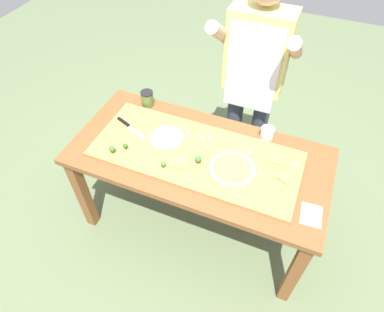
# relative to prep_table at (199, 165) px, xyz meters

# --- Properties ---
(ground_plane) EXTENTS (8.00, 8.00, 0.00)m
(ground_plane) POSITION_rel_prep_table_xyz_m (0.00, 0.00, -0.66)
(ground_plane) COLOR #60704C
(prep_table) EXTENTS (1.62, 0.77, 0.77)m
(prep_table) POSITION_rel_prep_table_xyz_m (0.00, 0.00, 0.00)
(prep_table) COLOR brown
(prep_table) RESTS_ON ground
(cutting_board) EXTENTS (1.29, 0.54, 0.02)m
(cutting_board) POSITION_rel_prep_table_xyz_m (-0.02, -0.02, 0.12)
(cutting_board) COLOR #B27F47
(cutting_board) RESTS_ON prep_table
(chefs_knife) EXTENTS (0.27, 0.12, 0.02)m
(chefs_knife) POSITION_rel_prep_table_xyz_m (-0.53, 0.04, 0.13)
(chefs_knife) COLOR #B7BABF
(chefs_knife) RESTS_ON cutting_board
(pizza_whole_pesto_green) EXTENTS (0.27, 0.27, 0.02)m
(pizza_whole_pesto_green) POSITION_rel_prep_table_xyz_m (0.23, -0.06, 0.13)
(pizza_whole_pesto_green) COLOR beige
(pizza_whole_pesto_green) RESTS_ON cutting_board
(pizza_whole_white_garlic) EXTENTS (0.22, 0.22, 0.02)m
(pizza_whole_white_garlic) POSITION_rel_prep_table_xyz_m (-0.24, 0.03, 0.13)
(pizza_whole_white_garlic) COLOR beige
(pizza_whole_white_garlic) RESTS_ON cutting_board
(pizza_slice_far_right) EXTENTS (0.09, 0.09, 0.01)m
(pizza_slice_far_right) POSITION_rel_prep_table_xyz_m (0.46, 0.12, 0.13)
(pizza_slice_far_right) COLOR #899E4C
(pizza_slice_far_right) RESTS_ON cutting_board
(pizza_slice_center) EXTENTS (0.12, 0.12, 0.01)m
(pizza_slice_center) POSITION_rel_prep_table_xyz_m (-0.07, -0.13, 0.13)
(pizza_slice_center) COLOR #899E4C
(pizza_slice_center) RESTS_ON cutting_board
(pizza_slice_near_left) EXTENTS (0.10, 0.10, 0.01)m
(pizza_slice_near_left) POSITION_rel_prep_table_xyz_m (0.54, 0.00, 0.13)
(pizza_slice_near_left) COLOR #899E4C
(pizza_slice_near_left) RESTS_ON cutting_board
(broccoli_floret_back_right) EXTENTS (0.03, 0.03, 0.04)m
(broccoli_floret_back_right) POSITION_rel_prep_table_xyz_m (-0.43, -0.15, 0.15)
(broccoli_floret_back_right) COLOR #366618
(broccoli_floret_back_right) RESTS_ON cutting_board
(broccoli_floret_back_left) EXTENTS (0.03, 0.03, 0.05)m
(broccoli_floret_back_left) POSITION_rel_prep_table_xyz_m (-0.15, -0.20, 0.16)
(broccoli_floret_back_left) COLOR #487A23
(broccoli_floret_back_left) RESTS_ON cutting_board
(broccoli_floret_back_mid) EXTENTS (0.04, 0.04, 0.05)m
(broccoli_floret_back_mid) POSITION_rel_prep_table_xyz_m (-0.49, -0.21, 0.16)
(broccoli_floret_back_mid) COLOR #3F7220
(broccoli_floret_back_mid) RESTS_ON cutting_board
(broccoli_floret_center_left) EXTENTS (0.04, 0.04, 0.05)m
(broccoli_floret_center_left) POSITION_rel_prep_table_xyz_m (0.03, -0.09, 0.16)
(broccoli_floret_center_left) COLOR #3F7220
(broccoli_floret_center_left) RESTS_ON cutting_board
(cheese_crumble_a) EXTENTS (0.03, 0.03, 0.02)m
(cheese_crumble_a) POSITION_rel_prep_table_xyz_m (0.57, 0.12, 0.14)
(cheese_crumble_a) COLOR white
(cheese_crumble_a) RESTS_ON cutting_board
(cheese_crumble_b) EXTENTS (0.02, 0.02, 0.02)m
(cheese_crumble_b) POSITION_rel_prep_table_xyz_m (0.30, 0.11, 0.14)
(cheese_crumble_b) COLOR white
(cheese_crumble_b) RESTS_ON cutting_board
(cheese_crumble_c) EXTENTS (0.02, 0.02, 0.02)m
(cheese_crumble_c) POSITION_rel_prep_table_xyz_m (-0.02, 0.11, 0.14)
(cheese_crumble_c) COLOR silver
(cheese_crumble_c) RESTS_ON cutting_board
(cheese_crumble_d) EXTENTS (0.03, 0.03, 0.02)m
(cheese_crumble_d) POSITION_rel_prep_table_xyz_m (-0.12, 0.12, 0.14)
(cheese_crumble_d) COLOR white
(cheese_crumble_d) RESTS_ON cutting_board
(cheese_crumble_e) EXTENTS (0.03, 0.03, 0.02)m
(cheese_crumble_e) POSITION_rel_prep_table_xyz_m (0.03, 0.12, 0.14)
(cheese_crumble_e) COLOR white
(cheese_crumble_e) RESTS_ON cutting_board
(cheese_crumble_f) EXTENTS (0.01, 0.01, 0.01)m
(cheese_crumble_f) POSITION_rel_prep_table_xyz_m (0.40, -0.04, 0.13)
(cheese_crumble_f) COLOR silver
(cheese_crumble_f) RESTS_ON cutting_board
(flour_cup) EXTENTS (0.09, 0.09, 0.08)m
(flour_cup) POSITION_rel_prep_table_xyz_m (0.35, 0.31, 0.14)
(flour_cup) COLOR white
(flour_cup) RESTS_ON prep_table
(sauce_jar) EXTENTS (0.09, 0.09, 0.11)m
(sauce_jar) POSITION_rel_prep_table_xyz_m (-0.52, 0.31, 0.16)
(sauce_jar) COLOR #517033
(sauce_jar) RESTS_ON prep_table
(recipe_note) EXTENTS (0.12, 0.15, 0.00)m
(recipe_note) POSITION_rel_prep_table_xyz_m (0.72, -0.18, 0.11)
(recipe_note) COLOR white
(recipe_note) RESTS_ON prep_table
(cook_center) EXTENTS (0.54, 0.39, 1.67)m
(cook_center) POSITION_rel_prep_table_xyz_m (0.15, 0.63, 0.34)
(cook_center) COLOR #333847
(cook_center) RESTS_ON ground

